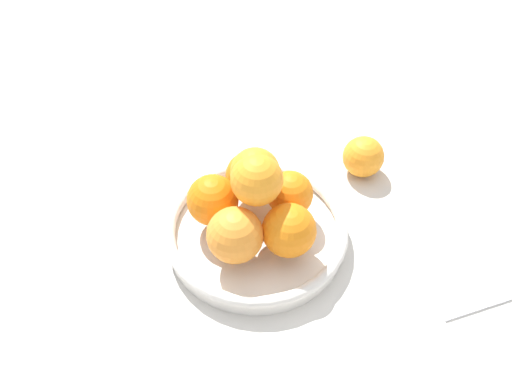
{
  "coord_description": "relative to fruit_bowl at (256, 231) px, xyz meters",
  "views": [
    {
      "loc": [
        -0.07,
        -0.5,
        0.64
      ],
      "look_at": [
        0.0,
        0.0,
        0.11
      ],
      "focal_mm": 35.0,
      "sensor_mm": 36.0,
      "label": 1
    }
  ],
  "objects": [
    {
      "name": "napkin_folded",
      "position": [
        0.31,
        -0.09,
        -0.02
      ],
      "size": [
        0.19,
        0.19,
        0.01
      ],
      "primitive_type": "cube",
      "rotation": [
        0.0,
        0.0,
        0.19
      ],
      "color": "white",
      "rests_on": "ground_plane"
    },
    {
      "name": "orange_pile",
      "position": [
        -0.0,
        -0.0,
        0.07
      ],
      "size": [
        0.2,
        0.2,
        0.14
      ],
      "color": "orange",
      "rests_on": "fruit_bowl"
    },
    {
      "name": "fruit_bowl",
      "position": [
        0.0,
        0.0,
        0.0
      ],
      "size": [
        0.29,
        0.29,
        0.04
      ],
      "color": "silver",
      "rests_on": "ground_plane"
    },
    {
      "name": "ground_plane",
      "position": [
        0.0,
        0.0,
        -0.02
      ],
      "size": [
        4.0,
        4.0,
        0.0
      ],
      "primitive_type": "plane",
      "color": "beige"
    },
    {
      "name": "stray_orange",
      "position": [
        0.21,
        0.13,
        0.02
      ],
      "size": [
        0.07,
        0.07,
        0.07
      ],
      "primitive_type": "sphere",
      "color": "orange",
      "rests_on": "ground_plane"
    }
  ]
}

